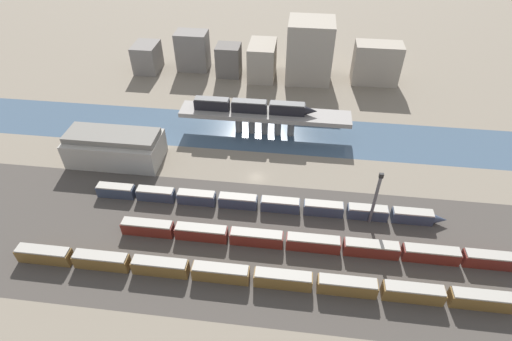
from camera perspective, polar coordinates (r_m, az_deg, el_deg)
name	(u,v)px	position (r m, az deg, el deg)	size (l,w,h in m)	color
ground_plane	(256,177)	(113.70, 0.05, -0.97)	(400.00, 400.00, 0.00)	#756B5B
railbed_yard	(244,242)	(97.01, -1.69, -10.23)	(280.00, 42.00, 0.01)	#423D38
river_water	(265,133)	(131.35, 1.23, 5.41)	(320.00, 21.20, 0.01)	#3D5166
bridge	(265,116)	(127.83, 1.27, 7.77)	(54.04, 8.23, 7.90)	gray
train_on_bridge	(254,106)	(126.44, -0.31, 9.14)	(38.74, 3.15, 3.69)	black
train_yard_near	(258,277)	(88.74, 0.34, -14.95)	(111.45, 2.88, 3.83)	brown
train_yard_mid	(320,244)	(95.52, 9.06, -10.30)	(96.67, 2.88, 3.67)	#5B1E19
train_yard_far	(264,203)	(103.54, 1.14, -4.72)	(90.78, 2.82, 3.47)	#2D384C
warehouse_building	(115,147)	(124.56, -19.49, 3.18)	(27.10, 12.95, 9.44)	#9E998E
signal_tower	(375,199)	(99.89, 16.67, -3.85)	(1.00, 0.77, 15.86)	#4C4C51
city_block_far_left	(147,57)	(174.65, -15.28, 15.33)	(9.37, 11.98, 11.01)	slate
city_block_left	(193,51)	(171.63, -9.03, 16.56)	(12.58, 9.08, 15.22)	slate
city_block_center	(229,60)	(165.51, -3.92, 15.46)	(9.35, 8.93, 12.12)	#605B56
city_block_right	(262,60)	(163.29, 0.89, 15.46)	(10.24, 15.70, 13.55)	gray
city_block_far_right	(310,51)	(161.00, 7.68, 16.61)	(17.11, 15.72, 23.07)	gray
city_block_tall	(376,63)	(165.07, 16.81, 14.44)	(17.57, 9.05, 15.50)	gray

